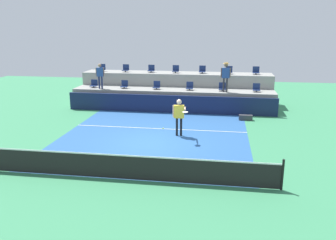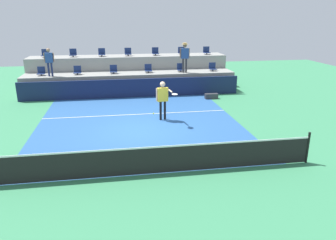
{
  "view_description": "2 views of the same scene",
  "coord_description": "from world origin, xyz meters",
  "px_view_note": "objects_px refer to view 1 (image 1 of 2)",
  "views": [
    {
      "loc": [
        3.13,
        -14.94,
        5.18
      ],
      "look_at": [
        0.91,
        -0.56,
        1.3
      ],
      "focal_mm": 37.43,
      "sensor_mm": 36.0,
      "label": 1
    },
    {
      "loc": [
        -0.95,
        -13.0,
        4.71
      ],
      "look_at": [
        0.91,
        -1.65,
        0.96
      ],
      "focal_mm": 34.65,
      "sensor_mm": 36.0,
      "label": 2
    }
  ],
  "objects_px": {
    "stadium_chair_upper_mid_left": "(151,69)",
    "spectator_with_hat": "(226,74)",
    "stadium_chair_lower_left": "(124,85)",
    "equipment_bag": "(246,118)",
    "stadium_chair_lower_right": "(222,87)",
    "stadium_chair_upper_mid_right": "(202,70)",
    "stadium_chair_lower_mid_right": "(190,87)",
    "stadium_chair_upper_center": "(176,70)",
    "stadium_chair_lower_mid_left": "(157,86)",
    "stadium_chair_lower_far_right": "(256,88)",
    "stadium_chair_upper_left": "(126,69)",
    "tennis_player": "(179,113)",
    "stadium_chair_lower_far_left": "(94,84)",
    "stadium_chair_upper_far_left": "(102,68)",
    "tennis_ball": "(163,128)",
    "spectator_in_white": "(100,74)",
    "stadium_chair_upper_right": "(229,71)",
    "stadium_chair_upper_far_right": "(256,71)"
  },
  "relations": [
    {
      "from": "tennis_ball",
      "to": "equipment_bag",
      "type": "relative_size",
      "value": 0.09
    },
    {
      "from": "stadium_chair_upper_far_right",
      "to": "spectator_in_white",
      "type": "distance_m",
      "value": 10.31
    },
    {
      "from": "stadium_chair_lower_left",
      "to": "stadium_chair_upper_right",
      "type": "relative_size",
      "value": 1.0
    },
    {
      "from": "stadium_chair_lower_right",
      "to": "tennis_ball",
      "type": "height_order",
      "value": "stadium_chair_lower_right"
    },
    {
      "from": "stadium_chair_lower_far_right",
      "to": "stadium_chair_upper_left",
      "type": "bearing_deg",
      "value": 168.55
    },
    {
      "from": "stadium_chair_upper_mid_right",
      "to": "stadium_chair_upper_mid_left",
      "type": "bearing_deg",
      "value": 180.0
    },
    {
      "from": "stadium_chair_upper_mid_right",
      "to": "spectator_in_white",
      "type": "distance_m",
      "value": 6.86
    },
    {
      "from": "stadium_chair_lower_mid_left",
      "to": "stadium_chair_upper_right",
      "type": "xyz_separation_m",
      "value": [
        4.64,
        1.8,
        0.85
      ]
    },
    {
      "from": "stadium_chair_upper_center",
      "to": "tennis_ball",
      "type": "relative_size",
      "value": 7.65
    },
    {
      "from": "stadium_chair_lower_far_left",
      "to": "tennis_player",
      "type": "distance_m",
      "value": 8.77
    },
    {
      "from": "stadium_chair_lower_far_left",
      "to": "stadium_chair_upper_left",
      "type": "bearing_deg",
      "value": 46.32
    },
    {
      "from": "stadium_chair_lower_mid_right",
      "to": "equipment_bag",
      "type": "distance_m",
      "value": 4.38
    },
    {
      "from": "spectator_in_white",
      "to": "spectator_with_hat",
      "type": "xyz_separation_m",
      "value": [
        8.06,
        0.0,
        0.17
      ]
    },
    {
      "from": "spectator_with_hat",
      "to": "stadium_chair_upper_far_right",
      "type": "bearing_deg",
      "value": 47.39
    },
    {
      "from": "stadium_chair_upper_right",
      "to": "spectator_with_hat",
      "type": "bearing_deg",
      "value": -96.22
    },
    {
      "from": "stadium_chair_upper_far_right",
      "to": "spectator_in_white",
      "type": "xyz_separation_m",
      "value": [
        -10.07,
        -2.18,
        -0.09
      ]
    },
    {
      "from": "stadium_chair_upper_mid_left",
      "to": "spectator_with_hat",
      "type": "xyz_separation_m",
      "value": [
        5.12,
        -2.18,
        0.08
      ]
    },
    {
      "from": "stadium_chair_lower_far_left",
      "to": "stadium_chair_lower_far_right",
      "type": "distance_m",
      "value": 10.6
    },
    {
      "from": "stadium_chair_upper_far_left",
      "to": "stadium_chair_upper_far_right",
      "type": "height_order",
      "value": "same"
    },
    {
      "from": "stadium_chair_lower_far_left",
      "to": "stadium_chair_upper_center",
      "type": "distance_m",
      "value": 5.64
    },
    {
      "from": "stadium_chair_lower_left",
      "to": "stadium_chair_upper_mid_left",
      "type": "relative_size",
      "value": 1.0
    },
    {
      "from": "stadium_chair_lower_right",
      "to": "stadium_chair_upper_far_left",
      "type": "height_order",
      "value": "stadium_chair_upper_far_left"
    },
    {
      "from": "stadium_chair_lower_far_right",
      "to": "tennis_ball",
      "type": "height_order",
      "value": "stadium_chair_lower_far_right"
    },
    {
      "from": "stadium_chair_lower_right",
      "to": "tennis_ball",
      "type": "bearing_deg",
      "value": -110.18
    },
    {
      "from": "stadium_chair_lower_right",
      "to": "stadium_chair_upper_left",
      "type": "relative_size",
      "value": 1.0
    },
    {
      "from": "stadium_chair_lower_mid_right",
      "to": "stadium_chair_lower_right",
      "type": "distance_m",
      "value": 2.07
    },
    {
      "from": "stadium_chair_upper_right",
      "to": "stadium_chair_upper_center",
      "type": "bearing_deg",
      "value": 180.0
    },
    {
      "from": "stadium_chair_lower_left",
      "to": "stadium_chair_upper_far_left",
      "type": "bearing_deg",
      "value": 139.63
    },
    {
      "from": "stadium_chair_upper_far_left",
      "to": "tennis_player",
      "type": "height_order",
      "value": "stadium_chair_upper_far_left"
    },
    {
      "from": "tennis_player",
      "to": "stadium_chair_lower_far_right",
      "type": "bearing_deg",
      "value": 55.06
    },
    {
      "from": "stadium_chair_lower_mid_left",
      "to": "tennis_ball",
      "type": "bearing_deg",
      "value": -77.13
    },
    {
      "from": "stadium_chair_lower_left",
      "to": "stadium_chair_lower_right",
      "type": "xyz_separation_m",
      "value": [
        6.39,
        0.0,
        0.0
      ]
    },
    {
      "from": "stadium_chair_lower_mid_left",
      "to": "stadium_chair_upper_center",
      "type": "height_order",
      "value": "stadium_chair_upper_center"
    },
    {
      "from": "stadium_chair_lower_mid_left",
      "to": "stadium_chair_lower_right",
      "type": "distance_m",
      "value": 4.23
    },
    {
      "from": "spectator_in_white",
      "to": "stadium_chair_upper_left",
      "type": "bearing_deg",
      "value": 62.98
    },
    {
      "from": "stadium_chair_lower_right",
      "to": "stadium_chair_upper_mid_right",
      "type": "xyz_separation_m",
      "value": [
        -1.39,
        1.8,
        0.85
      ]
    },
    {
      "from": "stadium_chair_lower_mid_left",
      "to": "spectator_with_hat",
      "type": "height_order",
      "value": "spectator_with_hat"
    },
    {
      "from": "stadium_chair_lower_far_right",
      "to": "stadium_chair_upper_mid_left",
      "type": "distance_m",
      "value": 7.33
    },
    {
      "from": "stadium_chair_upper_center",
      "to": "tennis_player",
      "type": "bearing_deg",
      "value": -81.09
    },
    {
      "from": "stadium_chair_upper_left",
      "to": "tennis_player",
      "type": "xyz_separation_m",
      "value": [
        4.76,
        -7.7,
        -1.18
      ]
    },
    {
      "from": "stadium_chair_lower_far_left",
      "to": "stadium_chair_upper_right",
      "type": "relative_size",
      "value": 1.0
    },
    {
      "from": "stadium_chair_lower_mid_right",
      "to": "stadium_chair_lower_far_right",
      "type": "xyz_separation_m",
      "value": [
        4.18,
        0.0,
        0.0
      ]
    },
    {
      "from": "stadium_chair_lower_mid_left",
      "to": "stadium_chair_lower_far_right",
      "type": "bearing_deg",
      "value": 0.0
    },
    {
      "from": "stadium_chair_upper_mid_right",
      "to": "stadium_chair_upper_far_right",
      "type": "bearing_deg",
      "value": 0.0
    },
    {
      "from": "stadium_chair_lower_left",
      "to": "equipment_bag",
      "type": "relative_size",
      "value": 0.68
    },
    {
      "from": "stadium_chair_lower_mid_left",
      "to": "stadium_chair_lower_right",
      "type": "bearing_deg",
      "value": 0.0
    },
    {
      "from": "stadium_chair_lower_mid_right",
      "to": "stadium_chair_upper_center",
      "type": "relative_size",
      "value": 1.0
    },
    {
      "from": "stadium_chair_upper_far_left",
      "to": "tennis_ball",
      "type": "relative_size",
      "value": 7.65
    },
    {
      "from": "stadium_chair_lower_far_right",
      "to": "stadium_chair_upper_right",
      "type": "height_order",
      "value": "stadium_chair_upper_right"
    },
    {
      "from": "stadium_chair_lower_left",
      "to": "tennis_player",
      "type": "xyz_separation_m",
      "value": [
        4.38,
        -5.9,
        -0.33
      ]
    }
  ]
}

